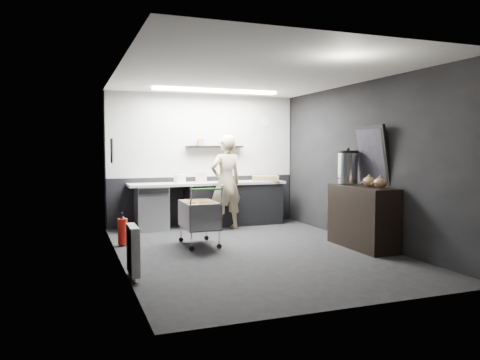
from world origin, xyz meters
name	(u,v)px	position (x,y,z in m)	size (l,w,h in m)	color
floor	(252,251)	(0.00, 0.00, 0.00)	(5.50, 5.50, 0.00)	black
ceiling	(253,75)	(0.00, 0.00, 2.70)	(5.50, 5.50, 0.00)	white
wall_back	(204,160)	(0.00, 2.75, 1.35)	(5.50, 5.50, 0.00)	black
wall_front	(356,173)	(0.00, -2.75, 1.35)	(5.50, 5.50, 0.00)	black
wall_left	(119,166)	(-2.00, 0.00, 1.35)	(5.50, 5.50, 0.00)	black
wall_right	(363,163)	(2.00, 0.00, 1.35)	(5.50, 5.50, 0.00)	black
kitchen_wall_panel	(204,136)	(0.00, 2.73, 1.85)	(3.95, 0.02, 1.70)	#B5B6B1
dado_panel	(204,200)	(0.00, 2.73, 0.50)	(3.95, 0.02, 1.00)	black
floating_shelf	(215,147)	(0.20, 2.62, 1.62)	(1.20, 0.22, 0.04)	black
wall_clock	(266,122)	(1.40, 2.72, 2.15)	(0.20, 0.20, 0.03)	silver
poster	(112,151)	(-1.98, 1.30, 1.55)	(0.02, 0.30, 0.40)	white
poster_red_band	(112,146)	(-1.98, 1.30, 1.62)	(0.01, 0.22, 0.10)	red
radiator	(133,250)	(-1.94, -0.90, 0.35)	(0.10, 0.50, 0.60)	silver
ceiling_strip	(216,91)	(0.00, 1.85, 2.67)	(2.40, 0.20, 0.04)	white
prep_counter	(215,204)	(0.14, 2.42, 0.46)	(3.20, 0.61, 0.90)	black
person	(226,182)	(0.23, 1.97, 0.92)	(0.67, 0.44, 1.85)	beige
shopping_cart	(199,217)	(-0.67, 0.69, 0.47)	(0.53, 0.89, 0.98)	silver
sideboard	(362,209)	(1.75, -0.36, 0.62)	(0.56, 1.31, 1.97)	black
fire_extinguisher	(123,230)	(-1.85, 1.08, 0.25)	(0.16, 0.16, 0.52)	red
cardboard_box	(265,178)	(1.24, 2.37, 0.95)	(0.54, 0.41, 0.11)	olive
pink_tub	(201,177)	(-0.15, 2.42, 1.01)	(0.22, 0.22, 0.22)	beige
white_container	(180,179)	(-0.60, 2.37, 0.98)	(0.19, 0.15, 0.17)	silver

